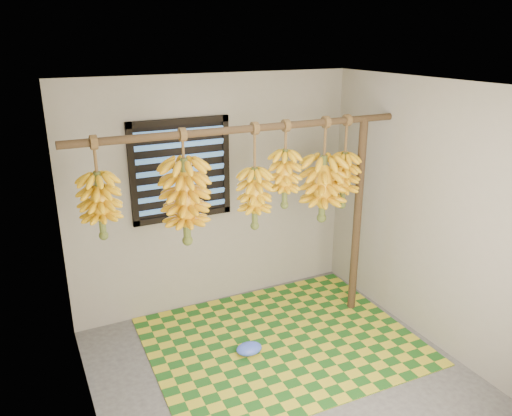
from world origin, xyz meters
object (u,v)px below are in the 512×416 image
support_post (357,219)px  banana_bunch_c (255,198)px  banana_bunch_b (186,202)px  banana_bunch_d (285,179)px  woven_mat (281,340)px  banana_bunch_e (323,188)px  banana_bunch_f (344,180)px  plastic_bag (249,349)px  banana_bunch_a (100,205)px

support_post → banana_bunch_c: bearing=180.0°
banana_bunch_b → banana_bunch_d: 0.93m
support_post → woven_mat: bearing=-167.7°
support_post → banana_bunch_e: size_ratio=2.03×
banana_bunch_e → support_post: bearing=0.0°
woven_mat → banana_bunch_f: banana_bunch_f is taller
plastic_bag → banana_bunch_b: 1.48m
woven_mat → banana_bunch_e: 1.49m
support_post → banana_bunch_d: (-0.84, -0.00, 0.53)m
banana_bunch_a → banana_bunch_c: 1.31m
plastic_bag → banana_bunch_a: size_ratio=0.30×
banana_bunch_c → banana_bunch_f: (0.94, 0.00, 0.05)m
banana_bunch_a → banana_bunch_b: size_ratio=0.83×
banana_bunch_d → banana_bunch_e: 0.44m
woven_mat → banana_bunch_c: 1.41m
banana_bunch_e → banana_bunch_c: bearing=180.0°
plastic_bag → banana_bunch_d: banana_bunch_d is taller
banana_bunch_a → banana_bunch_e: size_ratio=0.81×
banana_bunch_a → banana_bunch_b: (0.67, 0.00, -0.07)m
support_post → banana_bunch_f: size_ratio=2.25×
plastic_bag → banana_bunch_c: (0.19, 0.26, 1.33)m
support_post → banana_bunch_c: size_ratio=2.12×
plastic_bag → banana_bunch_d: (0.49, 0.26, 1.47)m
banana_bunch_f → support_post: bearing=0.0°
plastic_bag → banana_bunch_e: size_ratio=0.25×
banana_bunch_d → banana_bunch_e: size_ratio=0.81×
banana_bunch_a → banana_bunch_c: same height
banana_bunch_a → woven_mat: bearing=-8.1°
woven_mat → banana_bunch_b: size_ratio=2.50×
banana_bunch_d → banana_bunch_f: (0.64, 0.00, -0.09)m
banana_bunch_a → banana_bunch_f: same height
banana_bunch_a → banana_bunch_e: (2.01, 0.00, -0.13)m
banana_bunch_a → banana_bunch_d: (1.60, -0.00, 0.01)m
banana_bunch_c → banana_bunch_a: bearing=180.0°
banana_bunch_b → banana_bunch_e: size_ratio=0.98×
woven_mat → banana_bunch_a: banana_bunch_a is taller
banana_bunch_c → banana_bunch_e: size_ratio=0.96×
plastic_bag → banana_bunch_f: bearing=13.2°
woven_mat → banana_bunch_c: bearing=129.9°
banana_bunch_b → banana_bunch_c: (0.63, 0.00, -0.06)m
banana_bunch_d → support_post: bearing=0.0°
banana_bunch_e → banana_bunch_a: bearing=180.0°
plastic_bag → banana_bunch_e: bearing=16.4°
woven_mat → banana_bunch_c: size_ratio=2.56×
support_post → banana_bunch_f: 0.48m
woven_mat → banana_bunch_a: size_ratio=3.02×
woven_mat → banana_bunch_a: bearing=171.9°
banana_bunch_b → banana_bunch_e: (1.34, 0.00, -0.07)m
support_post → banana_bunch_a: 2.50m
support_post → banana_bunch_b: banana_bunch_b is taller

